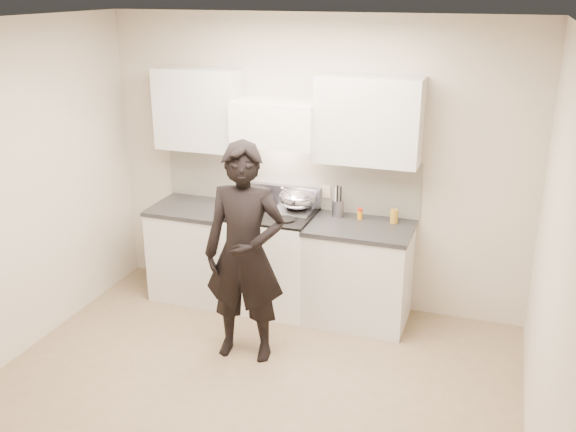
% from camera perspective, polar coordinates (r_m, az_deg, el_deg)
% --- Properties ---
extents(ground_plane, '(4.00, 4.00, 0.00)m').
position_cam_1_polar(ground_plane, '(5.05, -3.81, -15.50)').
color(ground_plane, '#877257').
extents(room_shell, '(4.04, 3.54, 2.70)m').
position_cam_1_polar(room_shell, '(4.67, -3.16, 3.41)').
color(room_shell, '#C0B3A1').
rests_on(room_shell, ground).
extents(stove, '(0.76, 0.65, 0.96)m').
position_cam_1_polar(stove, '(6.07, -1.37, -3.87)').
color(stove, white).
rests_on(stove, ground).
extents(counter_right, '(0.92, 0.67, 0.92)m').
position_cam_1_polar(counter_right, '(5.86, 6.29, -5.04)').
color(counter_right, silver).
rests_on(counter_right, ground).
extents(counter_left, '(0.82, 0.67, 0.92)m').
position_cam_1_polar(counter_left, '(6.37, -7.99, -3.03)').
color(counter_left, silver).
rests_on(counter_left, ground).
extents(wok, '(0.34, 0.43, 0.28)m').
position_cam_1_polar(wok, '(5.93, 0.88, 1.52)').
color(wok, silver).
rests_on(wok, stove).
extents(stock_pot, '(0.36, 0.36, 0.18)m').
position_cam_1_polar(stock_pot, '(5.81, -3.60, 1.08)').
color(stock_pot, silver).
rests_on(stock_pot, stove).
extents(utensil_crock, '(0.11, 0.11, 0.29)m').
position_cam_1_polar(utensil_crock, '(5.86, 4.46, 0.79)').
color(utensil_crock, '#8F8CA1').
rests_on(utensil_crock, counter_right).
extents(spice_jar, '(0.05, 0.05, 0.10)m').
position_cam_1_polar(spice_jar, '(5.82, 6.41, 0.22)').
color(spice_jar, orange).
rests_on(spice_jar, counter_right).
extents(oil_glass, '(0.07, 0.07, 0.12)m').
position_cam_1_polar(oil_glass, '(5.77, 9.42, -0.01)').
color(oil_glass, '#B27F25').
rests_on(oil_glass, counter_right).
extents(person, '(0.70, 0.50, 1.81)m').
position_cam_1_polar(person, '(5.11, -3.86, -3.38)').
color(person, black).
rests_on(person, ground).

